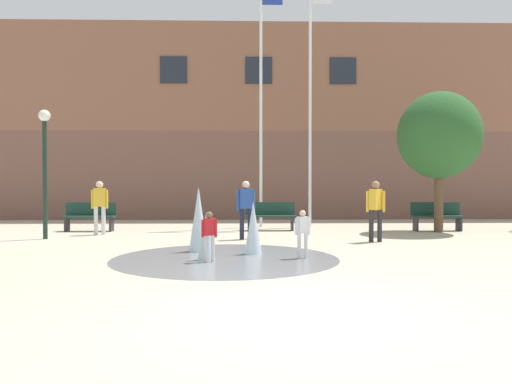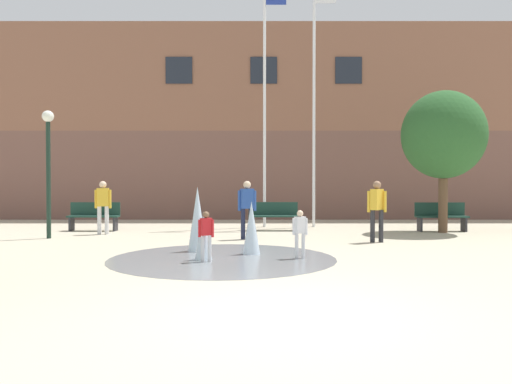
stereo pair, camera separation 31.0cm
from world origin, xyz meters
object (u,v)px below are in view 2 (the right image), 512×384
at_px(park_bench_under_right_flagpole, 273,216).
at_px(street_tree_near_building, 443,135).
at_px(adult_near_bench, 246,205).
at_px(teen_by_trashcan, 102,203).
at_px(adult_watching, 376,206).
at_px(child_in_fountain, 299,230).
at_px(park_bench_under_left_flagpole, 93,216).
at_px(park_bench_far_right, 440,216).
at_px(flagpole_left, 265,97).
at_px(child_running, 205,232).
at_px(lamp_post_left_lane, 47,154).
at_px(flagpole_right, 314,96).

relative_size(park_bench_under_right_flagpole, street_tree_near_building, 0.37).
distance_m(adult_near_bench, teen_by_trashcan, 4.50).
bearing_deg(adult_watching, park_bench_under_right_flagpole, 82.75).
bearing_deg(adult_near_bench, child_in_fountain, 85.42).
height_order(adult_near_bench, street_tree_near_building, street_tree_near_building).
distance_m(park_bench_under_right_flagpole, child_in_fountain, 5.96).
distance_m(park_bench_under_left_flagpole, child_in_fountain, 8.44).
xyz_separation_m(park_bench_under_right_flagpole, park_bench_far_right, (5.33, -0.26, 0.00)).
height_order(teen_by_trashcan, flagpole_left, flagpole_left).
bearing_deg(street_tree_near_building, child_running, -140.00).
bearing_deg(adult_near_bench, child_running, 56.31).
height_order(park_bench_under_left_flagpole, adult_watching, adult_watching).
bearing_deg(park_bench_under_left_flagpole, flagpole_left, 13.96).
height_order(park_bench_under_left_flagpole, park_bench_under_right_flagpole, same).
bearing_deg(park_bench_under_right_flagpole, adult_watching, -51.34).
relative_size(park_bench_under_right_flagpole, teen_by_trashcan, 1.01).
bearing_deg(flagpole_left, child_running, -99.66).
distance_m(adult_watching, lamp_post_left_lane, 9.02).
distance_m(park_bench_far_right, flagpole_left, 7.04).
xyz_separation_m(adult_watching, teen_by_trashcan, (-7.68, 1.97, 0.00)).
distance_m(child_in_fountain, flagpole_left, 8.24).
distance_m(park_bench_far_right, flagpole_right, 5.80).
height_order(park_bench_under_right_flagpole, teen_by_trashcan, teen_by_trashcan).
distance_m(adult_near_bench, child_in_fountain, 3.63).
height_order(park_bench_under_left_flagpole, lamp_post_left_lane, lamp_post_left_lane).
distance_m(park_bench_far_right, child_in_fountain, 7.57).
bearing_deg(adult_near_bench, park_bench_far_right, 177.37).
bearing_deg(teen_by_trashcan, flagpole_right, 10.36).
bearing_deg(street_tree_near_building, park_bench_under_right_flagpole, 172.36).
height_order(adult_watching, flagpole_right, flagpole_right).
xyz_separation_m(park_bench_under_right_flagpole, flagpole_right, (1.48, 1.26, 4.07)).
xyz_separation_m(adult_near_bench, child_in_fountain, (1.14, -3.43, -0.35)).
bearing_deg(adult_watching, lamp_post_left_lane, 128.21).
xyz_separation_m(child_in_fountain, lamp_post_left_lane, (-6.63, 3.66, 1.76)).
bearing_deg(park_bench_under_left_flagpole, street_tree_near_building, -3.09).
relative_size(park_bench_under_left_flagpole, child_in_fountain, 1.62).
bearing_deg(teen_by_trashcan, child_in_fountain, -51.26).
bearing_deg(park_bench_under_right_flagpole, child_running, -103.54).
distance_m(teen_by_trashcan, street_tree_near_building, 10.55).
distance_m(teen_by_trashcan, flagpole_right, 7.93).
bearing_deg(park_bench_under_right_flagpole, park_bench_under_left_flagpole, -178.92).
xyz_separation_m(park_bench_under_right_flagpole, adult_watching, (2.57, -3.21, 0.45)).
bearing_deg(park_bench_under_right_flagpole, adult_near_bench, -107.63).
bearing_deg(lamp_post_left_lane, flagpole_right, 24.60).
height_order(park_bench_under_right_flagpole, flagpole_left, flagpole_left).
distance_m(park_bench_under_right_flagpole, adult_watching, 4.13).
height_order(child_running, street_tree_near_building, street_tree_near_building).
relative_size(adult_near_bench, child_in_fountain, 1.61).
bearing_deg(park_bench_under_left_flagpole, flagpole_right, 10.74).
bearing_deg(street_tree_near_building, adult_near_bench, -163.17).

